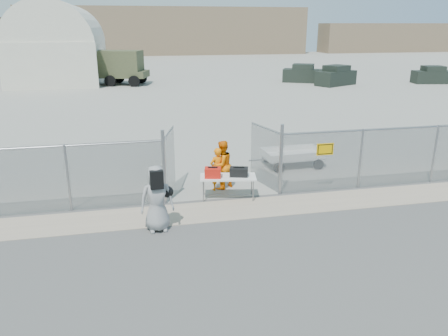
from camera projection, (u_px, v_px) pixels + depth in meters
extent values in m
plane|color=#4C4C4C|center=(238.00, 223.00, 13.13)|extent=(160.00, 160.00, 0.00)
cube|color=gray|center=(155.00, 75.00, 52.16)|extent=(160.00, 80.00, 0.01)
cube|color=tan|center=(230.00, 210.00, 14.05)|extent=(44.00, 1.60, 0.01)
cube|color=red|center=(213.00, 173.00, 14.60)|extent=(0.60, 0.47, 0.33)
cube|color=black|center=(239.00, 172.00, 14.73)|extent=(0.69, 0.51, 0.29)
imported|color=orange|center=(217.00, 169.00, 15.52)|extent=(0.67, 0.56, 1.57)
imported|color=orange|center=(222.00, 165.00, 15.65)|extent=(1.09, 1.03, 1.78)
imported|color=gray|center=(157.00, 199.00, 12.40)|extent=(0.99, 0.68, 1.95)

